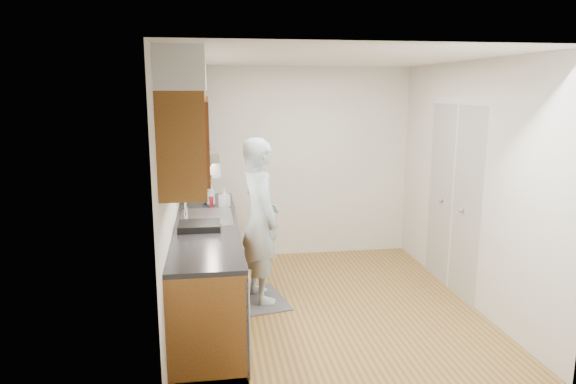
# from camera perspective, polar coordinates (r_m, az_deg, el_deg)

# --- Properties ---
(floor) EXTENTS (3.50, 3.50, 0.00)m
(floor) POSITION_cam_1_polar(r_m,az_deg,el_deg) (5.48, 4.21, -12.46)
(floor) COLOR olive
(floor) RESTS_ON ground
(ceiling) EXTENTS (3.50, 3.50, 0.00)m
(ceiling) POSITION_cam_1_polar(r_m,az_deg,el_deg) (5.02, 4.64, 14.64)
(ceiling) COLOR white
(ceiling) RESTS_ON wall_left
(wall_left) EXTENTS (0.02, 3.50, 2.50)m
(wall_left) POSITION_cam_1_polar(r_m,az_deg,el_deg) (4.99, -12.63, -0.01)
(wall_left) COLOR silver
(wall_left) RESTS_ON floor
(wall_right) EXTENTS (0.02, 3.50, 2.50)m
(wall_right) POSITION_cam_1_polar(r_m,az_deg,el_deg) (5.63, 19.45, 0.90)
(wall_right) COLOR silver
(wall_right) RESTS_ON floor
(wall_back) EXTENTS (3.00, 0.02, 2.50)m
(wall_back) POSITION_cam_1_polar(r_m,az_deg,el_deg) (6.80, 1.08, 3.24)
(wall_back) COLOR silver
(wall_back) RESTS_ON floor
(counter) EXTENTS (0.64, 2.80, 1.30)m
(counter) POSITION_cam_1_polar(r_m,az_deg,el_deg) (5.17, -8.91, -8.21)
(counter) COLOR brown
(counter) RESTS_ON floor
(upper_cabinets) EXTENTS (0.47, 2.80, 1.21)m
(upper_cabinets) POSITION_cam_1_polar(r_m,az_deg,el_deg) (4.93, -10.98, 8.13)
(upper_cabinets) COLOR brown
(upper_cabinets) RESTS_ON wall_left
(closet_door) EXTENTS (0.02, 1.22, 2.05)m
(closet_door) POSITION_cam_1_polar(r_m,az_deg,el_deg) (5.93, 17.86, -0.72)
(closet_door) COLOR silver
(closet_door) RESTS_ON wall_right
(floor_mat) EXTENTS (0.60, 0.85, 0.01)m
(floor_mat) POSITION_cam_1_polar(r_m,az_deg,el_deg) (5.62, -3.01, -11.75)
(floor_mat) COLOR slate
(floor_mat) RESTS_ON floor
(person) EXTENTS (0.62, 0.78, 1.95)m
(person) POSITION_cam_1_polar(r_m,az_deg,el_deg) (5.31, -3.12, -1.95)
(person) COLOR #A4BEC8
(person) RESTS_ON floor_mat
(soap_bottle_a) EXTENTS (0.11, 0.11, 0.26)m
(soap_bottle_a) POSITION_cam_1_polar(r_m,az_deg,el_deg) (5.76, -8.59, -0.19)
(soap_bottle_a) COLOR silver
(soap_bottle_a) RESTS_ON counter
(soap_bottle_b) EXTENTS (0.13, 0.13, 0.21)m
(soap_bottle_b) POSITION_cam_1_polar(r_m,az_deg,el_deg) (5.65, -7.08, -0.63)
(soap_bottle_b) COLOR silver
(soap_bottle_b) RESTS_ON counter
(soap_bottle_c) EXTENTS (0.20, 0.20, 0.19)m
(soap_bottle_c) POSITION_cam_1_polar(r_m,az_deg,el_deg) (5.89, -8.87, -0.28)
(soap_bottle_c) COLOR silver
(soap_bottle_c) RESTS_ON counter
(soda_can) EXTENTS (0.06, 0.06, 0.11)m
(soda_can) POSITION_cam_1_polar(r_m,az_deg,el_deg) (5.75, -8.54, -0.98)
(soda_can) COLOR red
(soda_can) RESTS_ON counter
(dish_rack) EXTENTS (0.39, 0.33, 0.06)m
(dish_rack) POSITION_cam_1_polar(r_m,az_deg,el_deg) (4.81, -9.83, -3.75)
(dish_rack) COLOR black
(dish_rack) RESTS_ON counter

